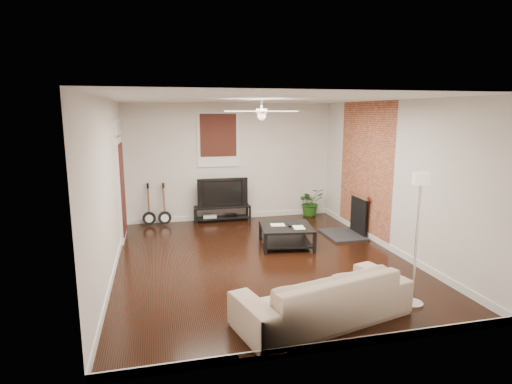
# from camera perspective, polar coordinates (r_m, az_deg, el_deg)

# --- Properties ---
(room) EXTENTS (5.01, 6.01, 2.81)m
(room) POSITION_cam_1_polar(r_m,az_deg,el_deg) (7.15, 0.75, 1.38)
(room) COLOR black
(room) RESTS_ON ground
(brick_accent) EXTENTS (0.02, 2.20, 2.80)m
(brick_accent) POSITION_cam_1_polar(r_m,az_deg,el_deg) (8.98, 14.71, 2.97)
(brick_accent) COLOR #9A5031
(brick_accent) RESTS_ON floor
(fireplace) EXTENTS (0.80, 1.10, 0.92)m
(fireplace) POSITION_cam_1_polar(r_m,az_deg,el_deg) (9.02, 12.81, -2.99)
(fireplace) COLOR black
(fireplace) RESTS_ON floor
(window_back) EXTENTS (1.00, 0.06, 1.30)m
(window_back) POSITION_cam_1_polar(r_m,az_deg,el_deg) (9.93, -5.21, 7.20)
(window_back) COLOR #3B1A10
(window_back) RESTS_ON wall_back
(door_left) EXTENTS (0.08, 1.00, 2.50)m
(door_left) POSITION_cam_1_polar(r_m,az_deg,el_deg) (8.86, -18.04, 1.71)
(door_left) COLOR white
(door_left) RESTS_ON wall_left
(tv_stand) EXTENTS (1.34, 0.36, 0.37)m
(tv_stand) POSITION_cam_1_polar(r_m,az_deg,el_deg) (10.02, -4.64, -2.97)
(tv_stand) COLOR black
(tv_stand) RESTS_ON floor
(tv) EXTENTS (1.20, 0.16, 0.69)m
(tv) POSITION_cam_1_polar(r_m,az_deg,el_deg) (9.92, -4.71, 0.05)
(tv) COLOR black
(tv) RESTS_ON tv_stand
(coffee_table) EXTENTS (1.10, 1.10, 0.41)m
(coffee_table) POSITION_cam_1_polar(r_m,az_deg,el_deg) (8.18, 4.16, -6.04)
(coffee_table) COLOR black
(coffee_table) RESTS_ON floor
(sofa) EXTENTS (2.39, 1.40, 0.65)m
(sofa) POSITION_cam_1_polar(r_m,az_deg,el_deg) (5.43, 9.18, -13.81)
(sofa) COLOR #C4AC93
(sofa) RESTS_ON floor
(floor_lamp) EXTENTS (0.37, 0.37, 1.83)m
(floor_lamp) POSITION_cam_1_polar(r_m,az_deg,el_deg) (5.93, 21.18, -6.19)
(floor_lamp) COLOR white
(floor_lamp) RESTS_ON floor
(potted_plant) EXTENTS (0.72, 0.66, 0.71)m
(potted_plant) POSITION_cam_1_polar(r_m,az_deg,el_deg) (10.58, 7.50, -1.36)
(potted_plant) COLOR #225217
(potted_plant) RESTS_ON floor
(guitar_left) EXTENTS (0.31, 0.22, 0.99)m
(guitar_left) POSITION_cam_1_polar(r_m,az_deg,el_deg) (9.81, -14.55, -1.75)
(guitar_left) COLOR black
(guitar_left) RESTS_ON floor
(guitar_right) EXTENTS (0.33, 0.25, 0.99)m
(guitar_right) POSITION_cam_1_polar(r_m,az_deg,el_deg) (9.78, -12.50, -1.70)
(guitar_right) COLOR black
(guitar_right) RESTS_ON floor
(ceiling_fan) EXTENTS (1.24, 1.24, 0.32)m
(ceiling_fan) POSITION_cam_1_polar(r_m,az_deg,el_deg) (7.05, 0.78, 11.04)
(ceiling_fan) COLOR white
(ceiling_fan) RESTS_ON ceiling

